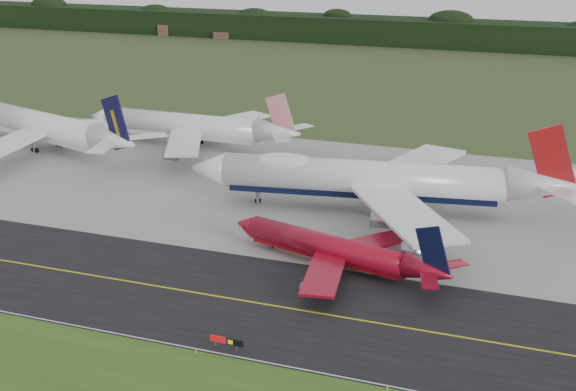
{
  "coord_description": "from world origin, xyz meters",
  "views": [
    {
      "loc": [
        48.78,
        -103.86,
        53.4
      ],
      "look_at": [
        2.25,
        22.0,
        8.18
      ],
      "focal_mm": 50.0,
      "sensor_mm": 36.0,
      "label": 1
    }
  ],
  "objects_px": {
    "jet_red_737": "(338,250)",
    "jet_navy_gold": "(45,127)",
    "jet_star_tail": "(192,127)",
    "taxiway_sign": "(226,341)",
    "jet_ba_747": "(375,179)"
  },
  "relations": [
    {
      "from": "jet_red_737",
      "to": "jet_navy_gold",
      "type": "xyz_separation_m",
      "value": [
        -90.26,
        45.23,
        2.66
      ]
    },
    {
      "from": "jet_ba_747",
      "to": "jet_red_737",
      "type": "height_order",
      "value": "jet_ba_747"
    },
    {
      "from": "jet_red_737",
      "to": "jet_star_tail",
      "type": "xyz_separation_m",
      "value": [
        -56.82,
        60.18,
        2.12
      ]
    },
    {
      "from": "jet_ba_747",
      "to": "jet_navy_gold",
      "type": "relative_size",
      "value": 1.15
    },
    {
      "from": "jet_star_tail",
      "to": "taxiway_sign",
      "type": "xyz_separation_m",
      "value": [
        50.83,
        -91.02,
        -4.07
      ]
    },
    {
      "from": "jet_red_737",
      "to": "taxiway_sign",
      "type": "height_order",
      "value": "jet_red_737"
    },
    {
      "from": "jet_navy_gold",
      "to": "jet_red_737",
      "type": "bearing_deg",
      "value": -26.62
    },
    {
      "from": "jet_ba_747",
      "to": "jet_star_tail",
      "type": "distance_m",
      "value": 63.84
    },
    {
      "from": "jet_navy_gold",
      "to": "jet_star_tail",
      "type": "xyz_separation_m",
      "value": [
        33.44,
        14.95,
        -0.53
      ]
    },
    {
      "from": "jet_navy_gold",
      "to": "jet_ba_747",
      "type": "bearing_deg",
      "value": -10.39
    },
    {
      "from": "jet_navy_gold",
      "to": "taxiway_sign",
      "type": "height_order",
      "value": "jet_navy_gold"
    },
    {
      "from": "jet_star_tail",
      "to": "jet_red_737",
      "type": "bearing_deg",
      "value": -46.65
    },
    {
      "from": "jet_red_737",
      "to": "taxiway_sign",
      "type": "xyz_separation_m",
      "value": [
        -5.98,
        -30.84,
        -1.94
      ]
    },
    {
      "from": "jet_red_737",
      "to": "jet_star_tail",
      "type": "bearing_deg",
      "value": 133.35
    },
    {
      "from": "jet_ba_747",
      "to": "jet_navy_gold",
      "type": "distance_m",
      "value": 90.56
    }
  ]
}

